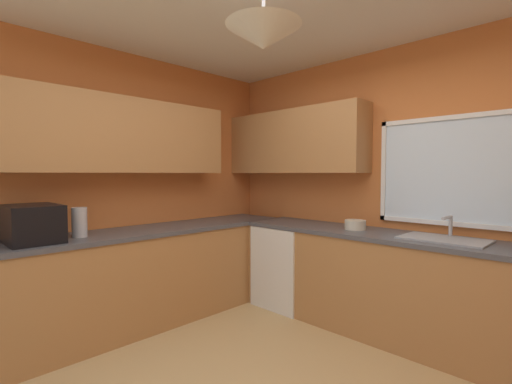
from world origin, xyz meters
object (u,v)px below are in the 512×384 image
at_px(dishwasher, 289,265).
at_px(microwave, 32,224).
at_px(sink_assembly, 444,239).
at_px(bowl, 355,225).
at_px(kettle, 79,222).

distance_m(dishwasher, microwave, 2.47).
height_order(sink_assembly, bowl, sink_assembly).
bearing_deg(microwave, kettle, 86.64).
bearing_deg(microwave, dishwasher, 74.00).
bearing_deg(bowl, dishwasher, -177.80).
relative_size(kettle, sink_assembly, 0.40).
distance_m(sink_assembly, bowl, 0.78).
height_order(dishwasher, bowl, bowl).
distance_m(kettle, bowl, 2.45).
xyz_separation_m(dishwasher, bowl, (0.78, 0.03, 0.52)).
relative_size(kettle, bowl, 1.27).
relative_size(dishwasher, sink_assembly, 1.38).
distance_m(microwave, bowl, 2.74).
height_order(kettle, sink_assembly, kettle).
relative_size(microwave, kettle, 1.93).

